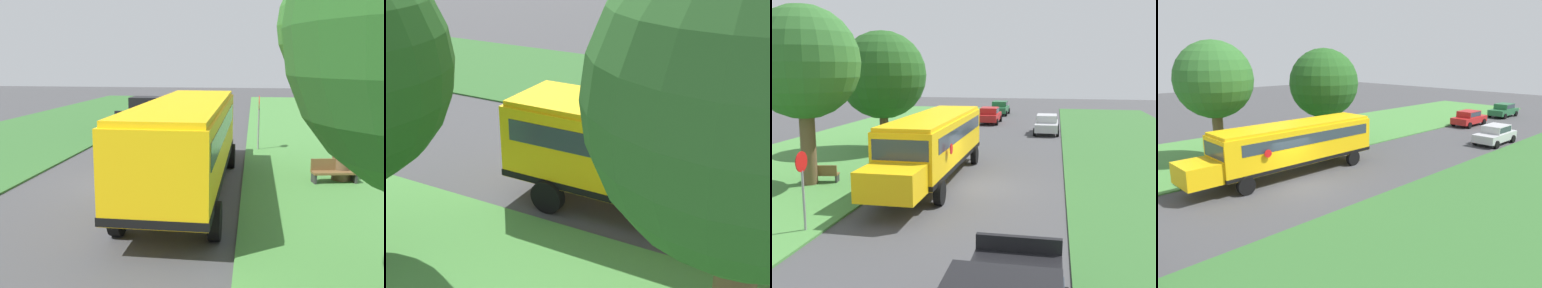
{
  "view_description": "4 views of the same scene",
  "coord_description": "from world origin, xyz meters",
  "views": [
    {
      "loc": [
        -4.35,
        15.53,
        4.42
      ],
      "look_at": [
        -2.4,
        1.47,
        1.79
      ],
      "focal_mm": 42.0,
      "sensor_mm": 36.0,
      "label": 1
    },
    {
      "loc": [
        -15.02,
        -2.37,
        7.97
      ],
      "look_at": [
        -0.77,
        5.38,
        1.05
      ],
      "focal_mm": 50.0,
      "sensor_mm": 36.0,
      "label": 2
    },
    {
      "loc": [
        3.42,
        -19.67,
        5.44
      ],
      "look_at": [
        -1.04,
        2.3,
        1.59
      ],
      "focal_mm": 42.0,
      "sensor_mm": 36.0,
      "label": 3
    },
    {
      "loc": [
        16.24,
        -11.95,
        7.24
      ],
      "look_at": [
        0.24,
        3.49,
        1.9
      ],
      "focal_mm": 35.0,
      "sensor_mm": 36.0,
      "label": 4
    }
  ],
  "objects": [
    {
      "name": "car_green_furthest",
      "position": [
        -2.8,
        31.77,
        0.88
      ],
      "size": [
        2.02,
        4.4,
        1.56
      ],
      "color": "#236038",
      "rests_on": "ground"
    },
    {
      "name": "oak_tree_roadside_mid",
      "position": [
        -7.77,
        8.1,
        5.03
      ],
      "size": [
        5.66,
        5.66,
        7.76
      ],
      "color": "brown",
      "rests_on": "ground"
    },
    {
      "name": "park_bench",
      "position": [
        -7.28,
        -0.85,
        0.47
      ],
      "size": [
        1.67,
        0.79,
        0.92
      ],
      "color": "brown",
      "rests_on": "ground"
    },
    {
      "name": "grass_verge",
      "position": [
        -10.0,
        0.0,
        0.04
      ],
      "size": [
        12.0,
        80.0,
        0.08
      ],
      "primitive_type": "cube",
      "color": "#47843D",
      "rests_on": "ground"
    },
    {
      "name": "oak_tree_beside_bus",
      "position": [
        -7.67,
        -1.33,
        5.61
      ],
      "size": [
        5.06,
        5.06,
        8.18
      ],
      "color": "brown",
      "rests_on": "ground"
    },
    {
      "name": "grass_far_side",
      "position": [
        9.0,
        0.0,
        0.04
      ],
      "size": [
        10.0,
        80.0,
        0.07
      ],
      "primitive_type": "cube",
      "color": "#33662D",
      "rests_on": "ground"
    },
    {
      "name": "car_red_middle",
      "position": [
        -2.8,
        23.6,
        0.88
      ],
      "size": [
        2.02,
        4.4,
        1.56
      ],
      "color": "#B21E1E",
      "rests_on": "ground"
    },
    {
      "name": "car_silver_nearest",
      "position": [
        2.8,
        17.75,
        0.88
      ],
      "size": [
        2.02,
        4.4,
        1.56
      ],
      "color": "#B7B7BC",
      "rests_on": "ground"
    },
    {
      "name": "school_bus",
      "position": [
        -2.21,
        0.95,
        1.92
      ],
      "size": [
        2.85,
        12.42,
        3.16
      ],
      "color": "yellow",
      "rests_on": "ground"
    },
    {
      "name": "ground_plane",
      "position": [
        0.0,
        0.0,
        0.0
      ],
      "size": [
        120.0,
        120.0,
        0.0
      ],
      "primitive_type": "plane",
      "color": "#424244"
    }
  ]
}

